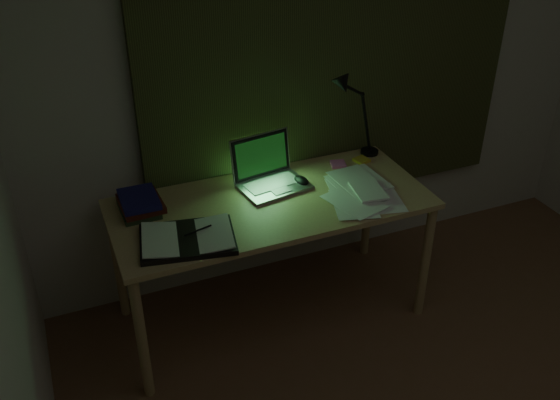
{
  "coord_description": "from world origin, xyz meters",
  "views": [
    {
      "loc": [
        -1.53,
        -0.96,
        2.4
      ],
      "look_at": [
        -0.54,
        1.44,
        0.82
      ],
      "focal_mm": 40.0,
      "sensor_mm": 36.0,
      "label": 1
    }
  ],
  "objects_px": {
    "desk": "(272,260)",
    "laptop": "(274,167)",
    "loose_papers": "(358,192)",
    "open_textbook": "(187,238)",
    "book_stack": "(140,203)",
    "desk_lamp": "(373,109)"
  },
  "relations": [
    {
      "from": "laptop",
      "to": "desk_lamp",
      "type": "height_order",
      "value": "desk_lamp"
    },
    {
      "from": "laptop",
      "to": "book_stack",
      "type": "relative_size",
      "value": 1.65
    },
    {
      "from": "open_textbook",
      "to": "desk_lamp",
      "type": "distance_m",
      "value": 1.33
    },
    {
      "from": "open_textbook",
      "to": "desk_lamp",
      "type": "bearing_deg",
      "value": 31.69
    },
    {
      "from": "laptop",
      "to": "open_textbook",
      "type": "height_order",
      "value": "laptop"
    },
    {
      "from": "desk",
      "to": "desk_lamp",
      "type": "height_order",
      "value": "desk_lamp"
    },
    {
      "from": "laptop",
      "to": "loose_papers",
      "type": "bearing_deg",
      "value": -39.57
    },
    {
      "from": "loose_papers",
      "to": "desk_lamp",
      "type": "bearing_deg",
      "value": 53.49
    },
    {
      "from": "desk",
      "to": "loose_papers",
      "type": "height_order",
      "value": "loose_papers"
    },
    {
      "from": "book_stack",
      "to": "desk_lamp",
      "type": "distance_m",
      "value": 1.39
    },
    {
      "from": "desk",
      "to": "laptop",
      "type": "height_order",
      "value": "laptop"
    },
    {
      "from": "laptop",
      "to": "book_stack",
      "type": "height_order",
      "value": "laptop"
    },
    {
      "from": "desk",
      "to": "book_stack",
      "type": "relative_size",
      "value": 6.83
    },
    {
      "from": "open_textbook",
      "to": "loose_papers",
      "type": "bearing_deg",
      "value": 15.87
    },
    {
      "from": "open_textbook",
      "to": "desk_lamp",
      "type": "height_order",
      "value": "desk_lamp"
    },
    {
      "from": "book_stack",
      "to": "loose_papers",
      "type": "bearing_deg",
      "value": -13.55
    },
    {
      "from": "desk_lamp",
      "to": "book_stack",
      "type": "bearing_deg",
      "value": -174.99
    },
    {
      "from": "open_textbook",
      "to": "book_stack",
      "type": "bearing_deg",
      "value": 123.45
    },
    {
      "from": "loose_papers",
      "to": "book_stack",
      "type": "bearing_deg",
      "value": 166.45
    },
    {
      "from": "desk",
      "to": "laptop",
      "type": "distance_m",
      "value": 0.52
    },
    {
      "from": "book_stack",
      "to": "desk_lamp",
      "type": "height_order",
      "value": "desk_lamp"
    },
    {
      "from": "desk",
      "to": "loose_papers",
      "type": "xyz_separation_m",
      "value": [
        0.45,
        -0.1,
        0.38
      ]
    }
  ]
}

